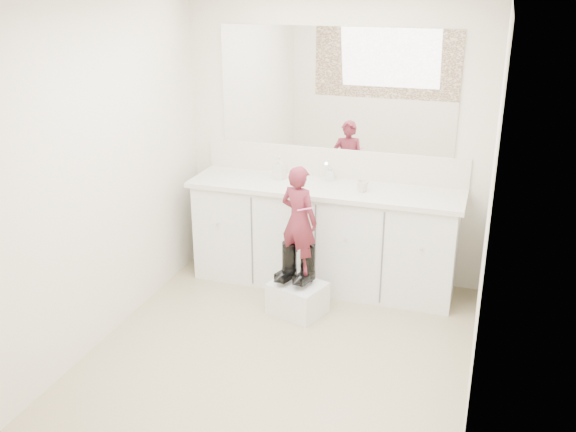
% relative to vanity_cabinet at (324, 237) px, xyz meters
% --- Properties ---
extents(floor, '(3.00, 3.00, 0.00)m').
position_rel_vanity_cabinet_xyz_m(floor, '(0.00, -1.23, -0.42)').
color(floor, '#91845F').
rests_on(floor, ground).
extents(wall_back, '(2.60, 0.00, 2.60)m').
position_rel_vanity_cabinet_xyz_m(wall_back, '(0.00, 0.27, 0.77)').
color(wall_back, beige).
rests_on(wall_back, floor).
extents(wall_front, '(2.60, 0.00, 2.60)m').
position_rel_vanity_cabinet_xyz_m(wall_front, '(0.00, -2.73, 0.77)').
color(wall_front, beige).
rests_on(wall_front, floor).
extents(wall_left, '(0.00, 3.00, 3.00)m').
position_rel_vanity_cabinet_xyz_m(wall_left, '(-1.30, -1.23, 0.78)').
color(wall_left, beige).
rests_on(wall_left, floor).
extents(wall_right, '(0.00, 3.00, 3.00)m').
position_rel_vanity_cabinet_xyz_m(wall_right, '(1.30, -1.23, 0.78)').
color(wall_right, beige).
rests_on(wall_right, floor).
extents(vanity_cabinet, '(2.20, 0.55, 0.85)m').
position_rel_vanity_cabinet_xyz_m(vanity_cabinet, '(0.00, 0.00, 0.00)').
color(vanity_cabinet, silver).
rests_on(vanity_cabinet, floor).
extents(countertop, '(2.28, 0.58, 0.04)m').
position_rel_vanity_cabinet_xyz_m(countertop, '(0.00, -0.01, 0.45)').
color(countertop, beige).
rests_on(countertop, vanity_cabinet).
extents(backsplash, '(2.28, 0.03, 0.25)m').
position_rel_vanity_cabinet_xyz_m(backsplash, '(0.00, 0.26, 0.59)').
color(backsplash, beige).
rests_on(backsplash, countertop).
extents(mirror, '(2.00, 0.02, 1.00)m').
position_rel_vanity_cabinet_xyz_m(mirror, '(0.00, 0.26, 1.22)').
color(mirror, white).
rests_on(mirror, wall_back).
extents(dot_panel, '(2.00, 0.01, 1.20)m').
position_rel_vanity_cabinet_xyz_m(dot_panel, '(0.00, -2.71, 1.22)').
color(dot_panel, '#472819').
rests_on(dot_panel, wall_front).
extents(faucet, '(0.08, 0.08, 0.10)m').
position_rel_vanity_cabinet_xyz_m(faucet, '(0.00, 0.15, 0.52)').
color(faucet, silver).
rests_on(faucet, countertop).
extents(cup, '(0.13, 0.13, 0.09)m').
position_rel_vanity_cabinet_xyz_m(cup, '(0.33, -0.06, 0.51)').
color(cup, beige).
rests_on(cup, countertop).
extents(soap_bottle, '(0.11, 0.11, 0.20)m').
position_rel_vanity_cabinet_xyz_m(soap_bottle, '(-0.42, 0.06, 0.56)').
color(soap_bottle, beige).
rests_on(soap_bottle, countertop).
extents(step_stool, '(0.48, 0.44, 0.25)m').
position_rel_vanity_cabinet_xyz_m(step_stool, '(-0.05, -0.58, -0.30)').
color(step_stool, silver).
rests_on(step_stool, floor).
extents(boot_left, '(0.19, 0.25, 0.33)m').
position_rel_vanity_cabinet_xyz_m(boot_left, '(-0.13, -0.56, -0.01)').
color(boot_left, black).
rests_on(boot_left, step_stool).
extents(boot_right, '(0.19, 0.25, 0.33)m').
position_rel_vanity_cabinet_xyz_m(boot_right, '(0.02, -0.56, -0.01)').
color(boot_right, black).
rests_on(boot_right, step_stool).
extents(toddler, '(0.36, 0.29, 0.85)m').
position_rel_vanity_cabinet_xyz_m(toddler, '(-0.05, -0.56, 0.36)').
color(toddler, '#992F3C').
rests_on(toddler, step_stool).
extents(toothbrush, '(0.13, 0.05, 0.06)m').
position_rel_vanity_cabinet_xyz_m(toothbrush, '(0.02, -0.64, 0.48)').
color(toothbrush, '#FF63BA').
rests_on(toothbrush, toddler).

